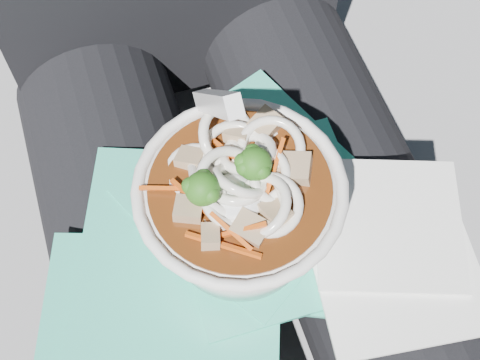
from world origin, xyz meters
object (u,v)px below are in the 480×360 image
object	(u,v)px
person_body	(224,170)
udon_bowl	(240,205)
stone_ledge	(217,252)
lap	(255,261)
plastic_bag	(220,230)

from	to	relation	value
person_body	udon_bowl	distance (m)	0.17
stone_ledge	person_body	size ratio (longest dim) A/B	0.97
person_body	lap	bearing A→B (deg)	-90.00
plastic_bag	udon_bowl	world-z (taller)	udon_bowl
person_body	plastic_bag	distance (m)	0.12
lap	udon_bowl	size ratio (longest dim) A/B	2.49
stone_ledge	lap	size ratio (longest dim) A/B	2.08
stone_ledge	person_body	bearing A→B (deg)	-90.00
stone_ledge	plastic_bag	size ratio (longest dim) A/B	3.18
person_body	plastic_bag	xyz separation A→B (m)	(-0.03, -0.09, 0.07)
person_body	udon_bowl	bearing A→B (deg)	-99.79
person_body	plastic_bag	bearing A→B (deg)	-108.85
plastic_bag	udon_bowl	size ratio (longest dim) A/B	1.63
lap	plastic_bag	xyz separation A→B (m)	(-0.03, 0.00, 0.09)
lap	plastic_bag	size ratio (longest dim) A/B	1.52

